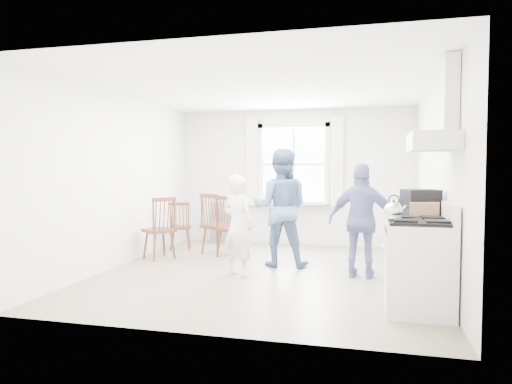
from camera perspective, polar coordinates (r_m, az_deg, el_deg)
name	(u,v)px	position (r m, az deg, el deg)	size (l,w,h in m)	color
room_shell	(266,181)	(6.39, 1.22, 1.42)	(4.62, 5.12, 2.64)	gray
window_assembly	(293,169)	(8.79, 4.70, 2.90)	(1.88, 0.24, 1.70)	white
range_hood	(438,126)	(4.95, 21.84, 7.70)	(0.45, 0.76, 0.94)	silver
shelf_unit	(222,222)	(9.07, -4.23, -3.82)	(0.40, 0.30, 0.80)	slate
gas_stove	(419,265)	(5.01, 19.68, -8.59)	(0.68, 0.76, 1.12)	silver
kettle	(394,211)	(4.85, 16.83, -2.31)	(0.18, 0.18, 0.26)	silver
low_cabinet	(419,256)	(5.71, 19.65, -7.53)	(0.50, 0.55, 0.90)	silver
stereo_stack	(420,204)	(5.62, 19.87, -1.38)	(0.45, 0.43, 0.33)	black
cardboard_box	(425,211)	(5.42, 20.33, -2.25)	(0.30, 0.22, 0.20)	#916B46
windsor_chair_a	(180,221)	(8.29, -9.49, -3.56)	(0.47, 0.46, 0.88)	#452216
windsor_chair_b	(228,220)	(7.48, -3.58, -3.49)	(0.59, 0.59, 1.03)	#452216
windsor_chair_c	(162,221)	(7.49, -11.65, -3.61)	(0.59, 0.59, 1.02)	#452216
person_left	(238,225)	(6.23, -2.25, -4.19)	(0.51, 0.51, 1.39)	white
person_mid	(281,208)	(6.87, 3.09, -1.96)	(0.86, 0.86, 1.77)	slate
person_right	(362,221)	(6.30, 13.14, -3.51)	(0.90, 0.90, 1.54)	navy
potted_plant	(298,192)	(8.70, 5.25, 0.02)	(0.19, 0.19, 0.35)	#2E6938
windsor_chair_d	(212,217)	(7.76, -5.47, -3.18)	(0.59, 0.59, 1.05)	#452216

